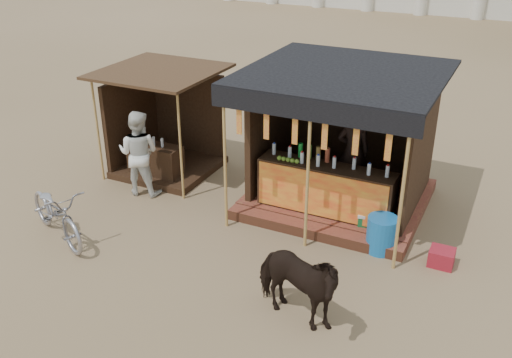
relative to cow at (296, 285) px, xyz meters
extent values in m
plane|color=#846B4C|center=(-1.62, 0.43, -0.65)|extent=(120.00, 120.00, 0.00)
cube|color=brown|center=(-0.62, 3.93, -0.54)|extent=(3.40, 2.80, 0.22)
cube|color=brown|center=(-0.62, 2.38, -0.55)|extent=(3.40, 0.35, 0.20)
cube|color=#342113|center=(-0.62, 2.98, 0.05)|extent=(2.60, 0.55, 0.95)
cube|color=red|center=(-0.62, 2.69, 0.05)|extent=(2.50, 0.02, 0.88)
cube|color=#342113|center=(-0.62, 5.18, 0.82)|extent=(3.00, 0.12, 2.50)
cube|color=#342113|center=(-2.12, 3.93, 0.82)|extent=(0.12, 2.50, 2.50)
cube|color=#342113|center=(0.88, 3.93, 0.82)|extent=(0.12, 2.50, 2.50)
cube|color=black|center=(-0.62, 3.73, 2.10)|extent=(3.60, 3.60, 0.06)
cube|color=black|center=(-0.62, 1.95, 1.92)|extent=(3.60, 0.06, 0.36)
cylinder|color=tan|center=(-2.22, 1.98, 0.73)|extent=(0.06, 0.06, 2.75)
cylinder|color=tan|center=(-0.62, 1.98, 0.73)|extent=(0.06, 0.06, 2.75)
cylinder|color=tan|center=(0.98, 1.98, 0.73)|extent=(0.06, 0.06, 2.75)
cube|color=red|center=(-1.92, 1.98, 1.55)|extent=(0.10, 0.02, 0.55)
cube|color=red|center=(-1.40, 1.98, 1.55)|extent=(0.10, 0.02, 0.55)
cube|color=red|center=(-0.88, 1.98, 1.55)|extent=(0.10, 0.02, 0.55)
cube|color=red|center=(-0.36, 1.98, 1.55)|extent=(0.10, 0.02, 0.55)
cube|color=red|center=(0.16, 1.98, 1.55)|extent=(0.10, 0.02, 0.55)
cube|color=red|center=(0.68, 1.98, 1.55)|extent=(0.10, 0.02, 0.55)
imported|color=black|center=(-0.44, 4.03, 0.45)|extent=(0.72, 0.57, 1.75)
cube|color=#342113|center=(-4.62, 3.63, -0.57)|extent=(2.00, 2.00, 0.15)
cube|color=#342113|center=(-4.62, 4.58, 0.40)|extent=(1.90, 0.10, 2.10)
cube|color=#342113|center=(-5.57, 3.63, 0.40)|extent=(0.10, 1.90, 2.10)
cube|color=#472D19|center=(-4.62, 3.53, 1.70)|extent=(2.40, 2.40, 0.06)
cylinder|color=tan|center=(-5.67, 2.58, 0.53)|extent=(0.05, 0.05, 2.35)
cylinder|color=tan|center=(-3.57, 2.58, 0.53)|extent=(0.05, 0.05, 2.35)
cube|color=#342113|center=(-4.62, 3.13, -0.25)|extent=(1.20, 0.50, 0.80)
imported|color=black|center=(0.00, 0.00, 0.00)|extent=(1.65, 1.03, 1.30)
imported|color=#929199|center=(-4.76, 0.26, -0.12)|extent=(2.13, 1.46, 1.06)
imported|color=silver|center=(-4.51, 2.43, 0.26)|extent=(1.00, 0.85, 1.81)
cylinder|color=#1664AA|center=(0.64, 2.43, -0.32)|extent=(0.70, 0.70, 0.66)
cube|color=maroon|center=(1.68, 2.43, -0.50)|extent=(0.41, 0.37, 0.30)
cube|color=#176932|center=(0.39, 2.94, -0.45)|extent=(0.70, 0.55, 0.40)
cube|color=white|center=(0.39, 2.94, -0.22)|extent=(0.72, 0.57, 0.06)
camera|label=1|loc=(2.40, -6.23, 4.90)|focal=40.00mm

